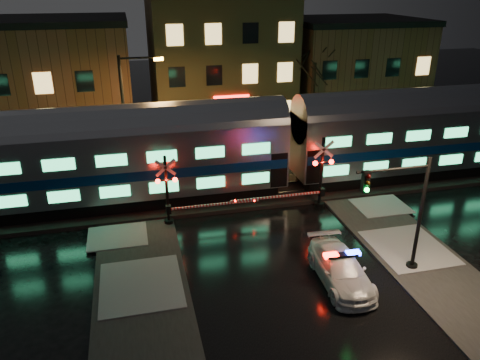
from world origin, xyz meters
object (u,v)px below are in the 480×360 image
Objects in this scene: crossing_signal_left at (174,197)px; streetlight at (129,112)px; crossing_signal_right at (316,181)px; police_car at (341,269)px; traffic_light at (404,215)px.

streetlight reaches higher than crossing_signal_left.
crossing_signal_right is 12.38m from streetlight.
crossing_signal_right is at bearing 80.07° from police_car.
streetlight reaches higher than police_car.
traffic_light is (1.22, -6.87, 1.15)m from crossing_signal_right.
crossing_signal_right is (1.58, 6.97, 1.10)m from police_car.
traffic_light is (2.80, 0.11, 2.25)m from police_car.
streetlight is at bearing 146.21° from crossing_signal_right.
streetlight is (-1.96, 6.70, 3.07)m from crossing_signal_left.
streetlight is at bearing 106.32° from crossing_signal_left.
crossing_signal_left is 7.62m from streetlight.
traffic_light is (9.25, -6.86, 1.28)m from crossing_signal_left.
crossing_signal_left is (-8.04, -0.01, -0.13)m from crossing_signal_right.
traffic_light is at bearing 5.01° from police_car.
streetlight reaches higher than crossing_signal_right.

